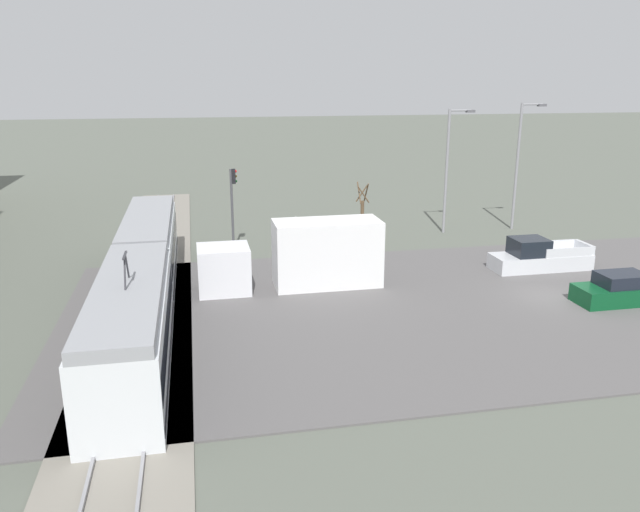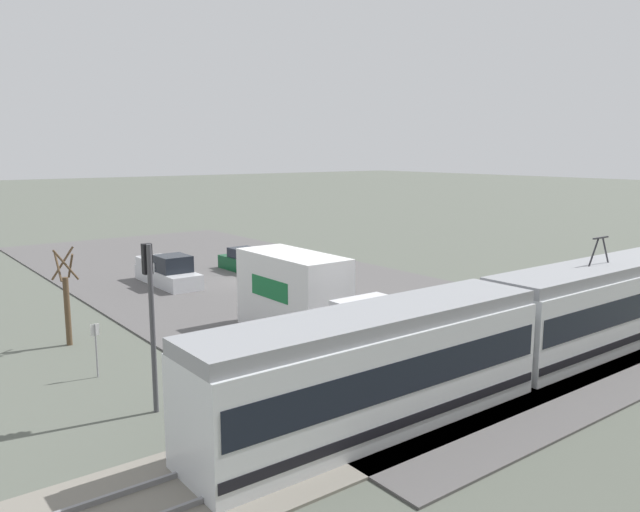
# 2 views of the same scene
# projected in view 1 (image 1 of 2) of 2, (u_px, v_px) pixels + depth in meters

# --- Properties ---
(ground_plane) EXTENTS (320.00, 320.00, 0.00)m
(ground_plane) POSITION_uv_depth(u_px,v_px,m) (551.00, 297.00, 32.42)
(ground_plane) COLOR #565B51
(road_surface) EXTENTS (20.06, 48.93, 0.08)m
(road_surface) POSITION_uv_depth(u_px,v_px,m) (551.00, 297.00, 32.41)
(road_surface) COLOR #565454
(road_surface) RESTS_ON ground
(rail_bed) EXTENTS (68.15, 4.40, 0.22)m
(rail_bed) POSITION_uv_depth(u_px,v_px,m) (143.00, 327.00, 28.45)
(rail_bed) COLOR gray
(rail_bed) RESTS_ON ground
(light_rail_tram) EXTENTS (24.36, 2.76, 4.65)m
(light_rail_tram) POSITION_uv_depth(u_px,v_px,m) (142.00, 279.00, 29.58)
(light_rail_tram) COLOR silver
(light_rail_tram) RESTS_ON ground
(box_truck) EXTENTS (2.51, 9.78, 3.59)m
(box_truck) POSITION_uv_depth(u_px,v_px,m) (303.00, 257.00, 33.51)
(box_truck) COLOR silver
(box_truck) RESTS_ON ground
(pickup_truck) EXTENTS (1.96, 5.88, 1.90)m
(pickup_truck) POSITION_uv_depth(u_px,v_px,m) (539.00, 257.00, 36.81)
(pickup_truck) COLOR silver
(pickup_truck) RESTS_ON ground
(sedan_car_0) EXTENTS (1.87, 4.54, 1.54)m
(sedan_car_0) POSITION_uv_depth(u_px,v_px,m) (620.00, 290.00, 31.33)
(sedan_car_0) COLOR #0C4723
(sedan_car_0) RESTS_ON ground
(traffic_light_pole) EXTENTS (0.28, 0.47, 5.39)m
(traffic_light_pole) POSITION_uv_depth(u_px,v_px,m) (233.00, 198.00, 40.39)
(traffic_light_pole) COLOR #47474C
(traffic_light_pole) RESTS_ON ground
(street_tree) EXTENTS (1.00, 0.83, 4.20)m
(street_tree) POSITION_uv_depth(u_px,v_px,m) (362.00, 216.00, 42.68)
(street_tree) COLOR brown
(street_tree) RESTS_ON ground
(street_lamp_near_crossing) EXTENTS (0.36, 1.95, 9.29)m
(street_lamp_near_crossing) POSITION_uv_depth(u_px,v_px,m) (520.00, 159.00, 45.81)
(street_lamp_near_crossing) COLOR gray
(street_lamp_near_crossing) RESTS_ON ground
(street_lamp_mid_block) EXTENTS (0.36, 1.95, 8.92)m
(street_lamp_mid_block) POSITION_uv_depth(u_px,v_px,m) (449.00, 163.00, 44.75)
(street_lamp_mid_block) COLOR gray
(street_lamp_mid_block) RESTS_ON ground
(no_parking_sign) EXTENTS (0.32, 0.08, 2.01)m
(no_parking_sign) POSITION_uv_depth(u_px,v_px,m) (295.00, 227.00, 42.26)
(no_parking_sign) COLOR gray
(no_parking_sign) RESTS_ON ground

